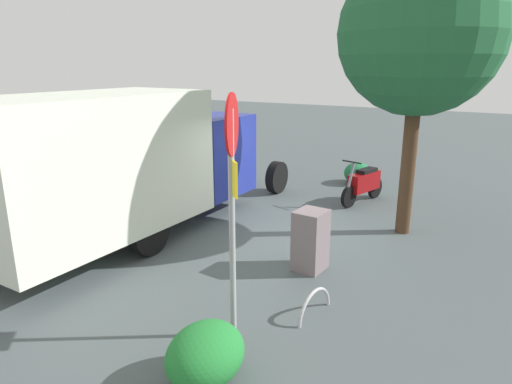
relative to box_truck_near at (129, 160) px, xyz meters
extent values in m
plane|color=#4A5355|center=(-1.94, 2.82, -1.66)|extent=(60.00, 60.00, 0.00)
cylinder|color=black|center=(0.53, 0.94, -1.21)|extent=(0.90, 0.26, 0.90)
cylinder|color=black|center=(0.50, -0.96, -1.21)|extent=(0.90, 0.26, 0.90)
cylinder|color=black|center=(-4.56, 1.03, -1.21)|extent=(0.90, 0.26, 0.90)
cylinder|color=black|center=(-4.59, -0.87, -1.21)|extent=(0.90, 0.26, 0.90)
cube|color=white|center=(0.91, -0.02, 0.08)|extent=(4.62, 2.28, 2.57)
cube|color=navy|center=(-2.38, 0.04, -0.26)|extent=(1.83, 2.13, 1.90)
cube|color=black|center=(-2.38, 0.04, 0.34)|extent=(1.85, 1.97, 0.60)
cylinder|color=black|center=(-4.25, 3.26, -1.38)|extent=(0.57, 0.24, 0.56)
cylinder|color=black|center=(-5.45, 3.59, -1.38)|extent=(0.57, 0.24, 0.56)
cube|color=maroon|center=(-4.90, 3.44, -1.10)|extent=(1.15, 0.60, 0.48)
cube|color=black|center=(-5.00, 3.46, -0.83)|extent=(0.69, 0.44, 0.12)
cylinder|color=slate|center=(-4.30, 3.27, -0.83)|extent=(0.29, 0.14, 0.69)
cylinder|color=black|center=(-4.30, 3.27, -0.48)|extent=(0.18, 0.54, 0.04)
cylinder|color=#9E9EA3|center=(2.00, 3.81, -0.14)|extent=(0.08, 0.08, 3.04)
cylinder|color=red|center=(2.00, 3.83, 1.19)|extent=(0.71, 0.32, 0.76)
cube|color=yellow|center=(2.00, 3.83, 0.55)|extent=(0.33, 0.33, 0.44)
cylinder|color=#47301E|center=(-3.15, 4.87, -0.16)|extent=(0.30, 0.30, 2.99)
sphere|color=#205D33|center=(-3.15, 4.87, 2.47)|extent=(3.22, 3.22, 3.22)
cube|color=slate|center=(-0.42, 3.87, -1.11)|extent=(0.59, 0.54, 1.09)
torus|color=#B7B7BC|center=(0.99, 4.57, -1.66)|extent=(0.85, 0.17, 0.85)
ellipsoid|color=#227B31|center=(2.93, 4.05, -1.31)|extent=(1.03, 0.84, 0.70)
ellipsoid|color=#1F6D3E|center=(-6.75, 2.66, -1.33)|extent=(0.95, 0.78, 0.65)
camera|label=1|loc=(6.50, 6.79, 1.88)|focal=31.79mm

